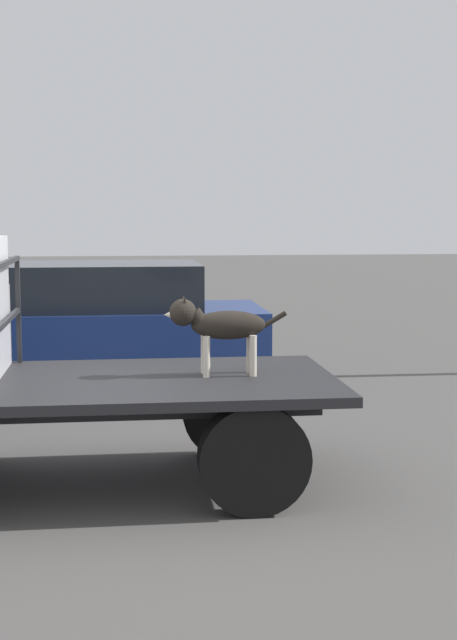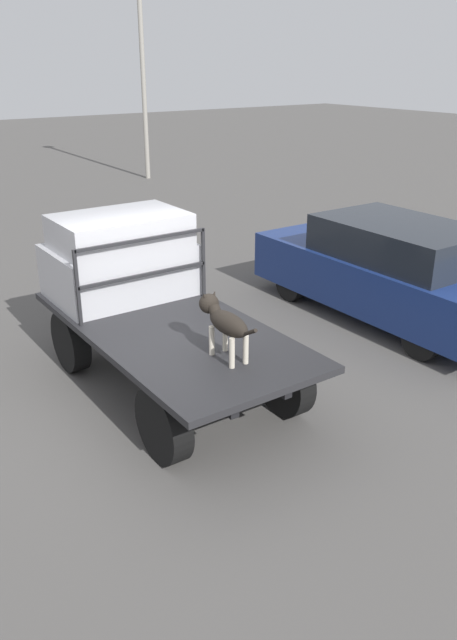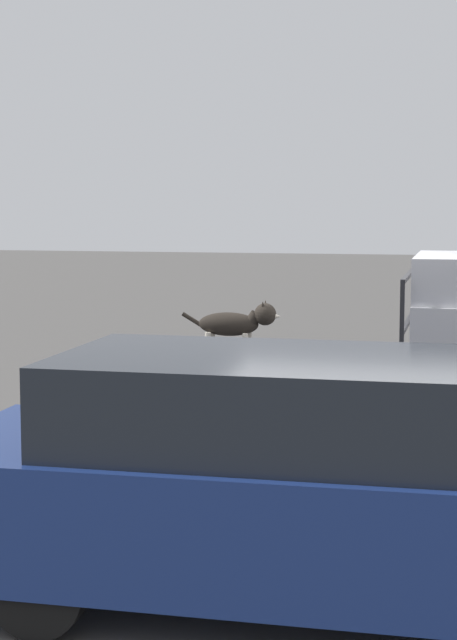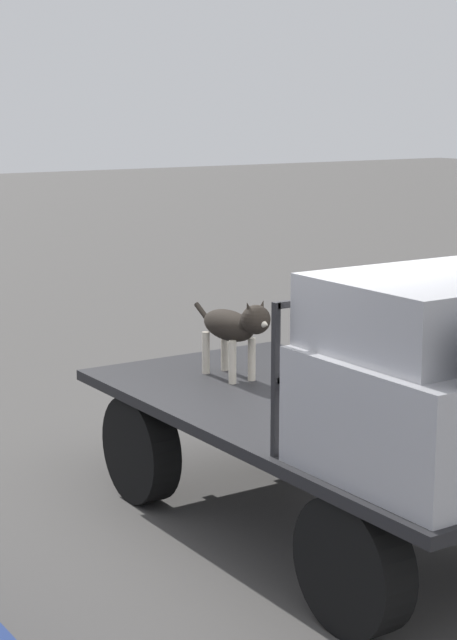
# 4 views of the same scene
# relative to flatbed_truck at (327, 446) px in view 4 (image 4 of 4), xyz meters

# --- Properties ---
(ground_plane) EXTENTS (80.00, 80.00, 0.00)m
(ground_plane) POSITION_rel_flatbed_truck_xyz_m (0.00, 0.00, -0.64)
(ground_plane) COLOR #514F4C
(flatbed_truck) EXTENTS (4.08, 1.94, 0.89)m
(flatbed_truck) POSITION_rel_flatbed_truck_xyz_m (0.00, 0.00, 0.00)
(flatbed_truck) COLOR black
(flatbed_truck) RESTS_ON ground
(truck_headboard) EXTENTS (0.04, 1.82, 0.96)m
(truck_headboard) POSITION_rel_flatbed_truck_xyz_m (0.60, 0.00, 0.88)
(truck_headboard) COLOR #232326
(truck_headboard) RESTS_ON flatbed_truck
(dog) EXTENTS (1.02, 0.24, 0.67)m
(dog) POSITION_rel_flatbed_truck_xyz_m (-1.08, -0.06, 0.68)
(dog) COLOR beige
(dog) RESTS_ON flatbed_truck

